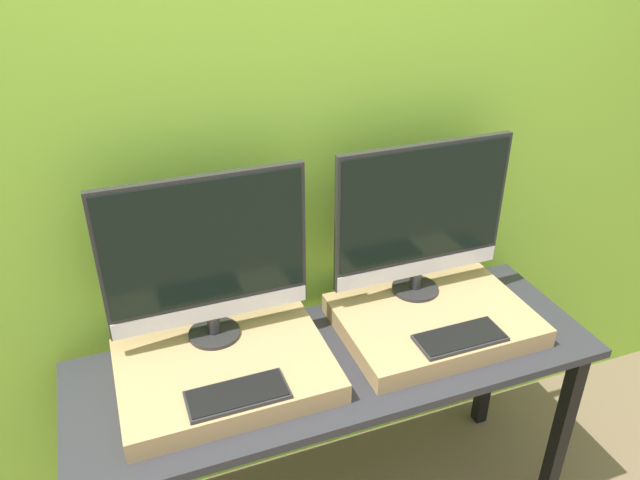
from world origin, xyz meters
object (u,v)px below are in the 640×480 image
at_px(monitor_left, 206,255).
at_px(keyboard_left, 237,395).
at_px(monitor_right, 422,216).
at_px(keyboard_right, 460,338).

bearing_deg(monitor_left, keyboard_left, -90.00).
height_order(monitor_left, keyboard_left, monitor_left).
relative_size(monitor_left, monitor_right, 1.00).
relative_size(monitor_left, keyboard_right, 2.15).
bearing_deg(keyboard_right, monitor_left, 157.60).
distance_m(monitor_right, keyboard_right, 0.42).
distance_m(keyboard_left, keyboard_right, 0.72).
height_order(monitor_left, keyboard_right, monitor_left).
bearing_deg(keyboard_right, keyboard_left, 180.00).
height_order(keyboard_left, monitor_right, monitor_right).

